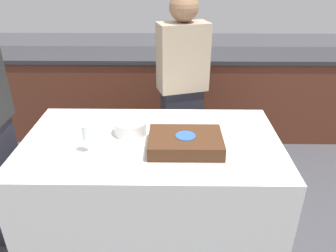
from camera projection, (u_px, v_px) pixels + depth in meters
name	position (u px, v px, depth m)	size (l,w,h in m)	color
ground_plane	(154.00, 229.00, 2.45)	(14.00, 14.00, 0.00)	#424247
back_counter	(160.00, 94.00, 3.60)	(4.40, 0.58, 0.92)	#5B2D1E
dining_table	(153.00, 188.00, 2.27)	(1.65, 0.94, 0.77)	white
cake	(185.00, 142.00, 1.97)	(0.48, 0.35, 0.09)	#B7B2AD
plate_stack	(131.00, 127.00, 2.15)	(0.21, 0.21, 0.09)	white
wine_glass	(86.00, 134.00, 1.91)	(0.07, 0.07, 0.18)	white
side_plate_near_cake	(188.00, 125.00, 2.27)	(0.18, 0.18, 0.00)	white
side_plate_right_edge	(256.00, 140.00, 2.08)	(0.18, 0.18, 0.00)	white
person_cutting_cake	(182.00, 91.00, 2.67)	(0.42, 0.30, 1.60)	#282833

